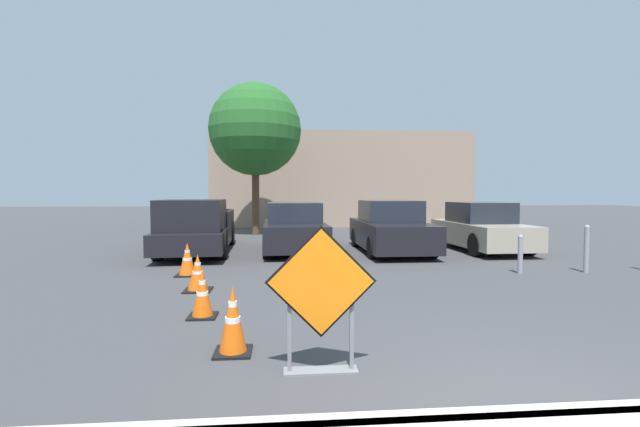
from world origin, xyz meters
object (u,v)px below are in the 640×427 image
Objects in this scene: traffic_cone_fourth at (187,260)px; bollard_nearest at (520,253)px; pickup_truck at (197,229)px; parked_car_second at (390,229)px; traffic_cone_nearest at (233,320)px; traffic_cone_third at (198,273)px; road_closed_sign at (321,294)px; parked_car_nearest at (294,229)px; bollard_second at (586,248)px; parked_car_third at (481,228)px; traffic_cone_second at (202,294)px.

bollard_nearest is at bearing -3.12° from traffic_cone_fourth.
bollard_nearest is at bearing 150.01° from pickup_truck.
pickup_truck is 5.89m from parked_car_second.
traffic_cone_third is at bearing 107.58° from traffic_cone_nearest.
traffic_cone_third is at bearing 117.14° from road_closed_sign.
parked_car_nearest reaches higher than bollard_second.
parked_car_third is at bearing 56.34° from road_closed_sign.
parked_car_third is at bearing 99.44° from bollard_second.
parked_car_second is (5.39, 3.37, 0.37)m from traffic_cone_fourth.
bollard_second is at bearing 0.00° from bollard_nearest.
parked_car_second is at bearing 133.65° from bollard_second.
traffic_cone_nearest is 0.71× the size of bollard_second.
road_closed_sign is 1.37× the size of bollard_second.
traffic_cone_nearest is 8.40m from parked_car_nearest.
traffic_cone_second is at bearing 126.55° from road_closed_sign.
bollard_second is at bearing -2.57° from traffic_cone_fourth.
road_closed_sign is 8.97m from parked_car_nearest.
pickup_truck is (-1.42, 6.85, 0.40)m from traffic_cone_second.
traffic_cone_nearest is 8.57m from pickup_truck.
bollard_nearest is 1.58m from bollard_second.
pickup_truck is at bearing 103.70° from traffic_cone_nearest.
parked_car_second is 1.05× the size of parked_car_third.
traffic_cone_nearest is at bearing 82.45° from parked_car_nearest.
traffic_cone_nearest is 0.19× the size of parked_car_third.
traffic_cone_fourth reaches higher than traffic_cone_third.
road_closed_sign reaches higher than traffic_cone_nearest.
pickup_truck is at bearing 97.84° from traffic_cone_fourth.
traffic_cone_nearest is 8.97m from parked_car_second.
parked_car_nearest is 4.58× the size of bollard_nearest.
traffic_cone_third is at bearing 31.46° from parked_car_third.
bollard_second is (8.99, -0.40, 0.22)m from traffic_cone_fourth.
pickup_truck is 8.87m from bollard_nearest.
parked_car_third is (8.84, -0.12, -0.05)m from pickup_truck.
parked_car_nearest is (1.92, 5.15, 0.37)m from traffic_cone_third.
traffic_cone_third is (-0.40, 1.72, -0.01)m from traffic_cone_second.
traffic_cone_third is 0.16× the size of parked_car_second.
traffic_cone_fourth is (-1.53, 4.71, -0.02)m from traffic_cone_nearest.
traffic_cone_third is at bearing -172.44° from bollard_second.
bollard_nearest is at bearing 23.64° from traffic_cone_second.
traffic_cone_fourth is at bearing 176.88° from bollard_nearest.
traffic_cone_third is at bearing 103.15° from traffic_cone_second.
parked_car_nearest is 6.41m from bollard_nearest.
pickup_truck is 1.30× the size of parked_car_second.
traffic_cone_third is (-1.95, 3.81, -0.48)m from road_closed_sign.
road_closed_sign is at bearing 71.47° from parked_car_second.
traffic_cone_nearest is 7.30m from bollard_nearest.
parked_car_third reaches higher than traffic_cone_nearest.
bollard_nearest is (6.90, 1.12, 0.14)m from traffic_cone_third.
traffic_cone_fourth is 9.01m from bollard_second.
parked_car_second reaches higher than bollard_second.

